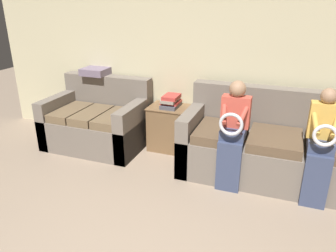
{
  "coord_description": "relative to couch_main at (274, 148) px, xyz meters",
  "views": [
    {
      "loc": [
        0.93,
        -1.11,
        2.05
      ],
      "look_at": [
        -0.18,
        1.89,
        0.77
      ],
      "focal_mm": 35.0,
      "sensor_mm": 36.0,
      "label": 1
    }
  ],
  "objects": [
    {
      "name": "child_left_seated",
      "position": [
        -0.44,
        -0.4,
        0.32
      ],
      "size": [
        0.32,
        0.38,
        1.21
      ],
      "color": "#384260",
      "rests_on": "ground_plane"
    },
    {
      "name": "couch_main",
      "position": [
        0.0,
        0.0,
        0.0
      ],
      "size": [
        2.16,
        0.93,
        1.01
      ],
      "color": "#70665B",
      "rests_on": "ground_plane"
    },
    {
      "name": "side_shelf",
      "position": [
        -1.41,
        0.27,
        -0.04
      ],
      "size": [
        0.6,
        0.44,
        0.63
      ],
      "color": "brown",
      "rests_on": "ground_plane"
    },
    {
      "name": "couch_side",
      "position": [
        -2.45,
        0.06,
        -0.02
      ],
      "size": [
        1.36,
        0.95,
        0.96
      ],
      "color": "#70665B",
      "rests_on": "ground_plane"
    },
    {
      "name": "book_stack",
      "position": [
        -1.41,
        0.27,
        0.35
      ],
      "size": [
        0.23,
        0.32,
        0.17
      ],
      "color": "#4C4C56",
      "rests_on": "side_shelf"
    },
    {
      "name": "child_right_seated",
      "position": [
        0.44,
        -0.4,
        0.31
      ],
      "size": [
        0.3,
        0.37,
        1.22
      ],
      "color": "#384260",
      "rests_on": "ground_plane"
    },
    {
      "name": "wall_back",
      "position": [
        -0.9,
        0.55,
        0.92
      ],
      "size": [
        6.87,
        0.06,
        2.55
      ],
      "color": "beige",
      "rests_on": "ground_plane"
    },
    {
      "name": "throw_pillow",
      "position": [
        -2.63,
        0.38,
        0.65
      ],
      "size": [
        0.37,
        0.37,
        0.1
      ],
      "color": "slate",
      "rests_on": "couch_side"
    }
  ]
}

